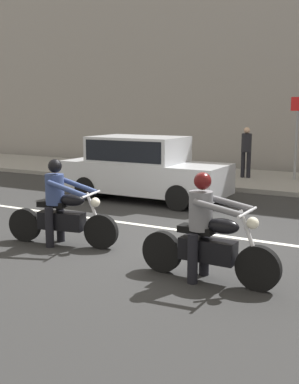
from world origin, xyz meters
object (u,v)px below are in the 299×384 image
at_px(pedestrian_bystander, 246,148).
at_px(motorcycle_with_rider_denim_blue, 61,210).
at_px(motorcycle_with_rider_gray, 207,237).
at_px(street_sign_post, 297,130).
at_px(parked_sedan_silver, 143,168).

bearing_deg(pedestrian_bystander, motorcycle_with_rider_denim_blue, -93.40).
relative_size(motorcycle_with_rider_gray, street_sign_post, 0.78).
bearing_deg(parked_sedan_silver, motorcycle_with_rider_gray, -51.51).
bearing_deg(street_sign_post, pedestrian_bystander, -169.75).
relative_size(street_sign_post, pedestrian_bystander, 1.60).
height_order(motorcycle_with_rider_denim_blue, street_sign_post, street_sign_post).
relative_size(motorcycle_with_rider_denim_blue, street_sign_post, 0.79).
height_order(street_sign_post, pedestrian_bystander, street_sign_post).
bearing_deg(motorcycle_with_rider_gray, motorcycle_with_rider_denim_blue, 172.23).
distance_m(motorcycle_with_rider_gray, parked_sedan_silver, 6.30).
bearing_deg(street_sign_post, parked_sedan_silver, -122.04).
bearing_deg(motorcycle_with_rider_gray, pedestrian_bystander, 104.69).
height_order(motorcycle_with_rider_denim_blue, parked_sedan_silver, parked_sedan_silver).
relative_size(motorcycle_with_rider_denim_blue, pedestrian_bystander, 1.27).
height_order(parked_sedan_silver, pedestrian_bystander, pedestrian_bystander).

